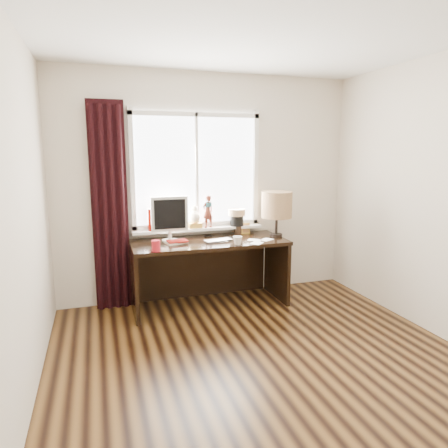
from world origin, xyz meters
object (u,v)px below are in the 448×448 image
object	(u,v)px
laptop	(218,241)
red_cup	(156,246)
mug	(238,240)
desk	(207,260)
table_lamp	(277,205)
monitor	(170,216)

from	to	relation	value
laptop	red_cup	bearing A→B (deg)	-173.50
laptop	mug	distance (m)	0.25
desk	table_lamp	size ratio (longest dim) A/B	3.27
desk	laptop	bearing A→B (deg)	-64.95
laptop	table_lamp	distance (m)	0.80
table_lamp	mug	bearing A→B (deg)	-155.33
desk	table_lamp	world-z (taller)	table_lamp
monitor	table_lamp	world-z (taller)	table_lamp
desk	table_lamp	distance (m)	1.01
table_lamp	monitor	bearing A→B (deg)	173.54
red_cup	laptop	bearing A→B (deg)	17.14
desk	monitor	world-z (taller)	monitor
desk	monitor	xyz separation A→B (m)	(-0.41, 0.02, 0.52)
monitor	table_lamp	bearing A→B (deg)	-6.46
desk	monitor	size ratio (longest dim) A/B	3.47
mug	table_lamp	distance (m)	0.70
laptop	desk	distance (m)	0.32
monitor	red_cup	bearing A→B (deg)	-117.43
laptop	table_lamp	bearing A→B (deg)	-5.96
red_cup	monitor	size ratio (longest dim) A/B	0.23
monitor	desk	bearing A→B (deg)	-2.60
mug	table_lamp	xyz separation A→B (m)	(0.57, 0.26, 0.31)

